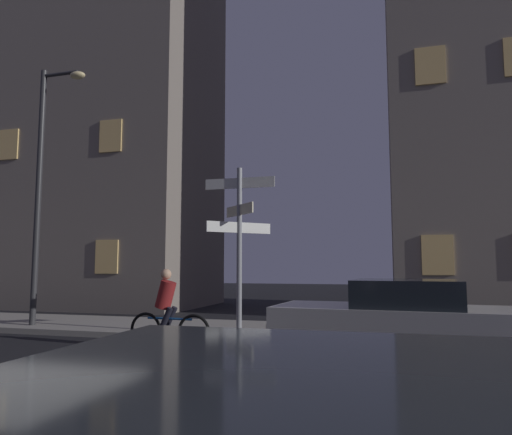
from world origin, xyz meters
TOP-DOWN VIEW (x-y plane):
  - ground_plane at (0.00, 0.00)m, footprint 80.00×80.00m
  - sidewalk_kerb at (0.00, 6.72)m, footprint 40.00×3.16m
  - signpost at (1.07, 5.48)m, footprint 1.66×1.16m
  - street_lamp at (-4.53, 5.79)m, footprint 1.38×0.28m
  - car_side_parked at (4.43, 3.39)m, footprint 4.04×2.11m
  - cyclist at (-0.03, 4.16)m, footprint 1.82×0.35m
  - building_left_block at (-9.93, 13.17)m, footprint 13.65×6.09m

SIDE VIEW (x-z plane):
  - ground_plane at x=0.00m, z-range 0.00..0.00m
  - sidewalk_kerb at x=0.00m, z-range 0.00..0.14m
  - cyclist at x=-0.03m, z-range -0.06..1.55m
  - car_side_parked at x=4.43m, z-range 0.04..1.49m
  - signpost at x=1.07m, z-range 0.51..4.28m
  - street_lamp at x=-4.53m, z-range 0.68..7.56m
  - building_left_block at x=-9.93m, z-range 0.00..20.64m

